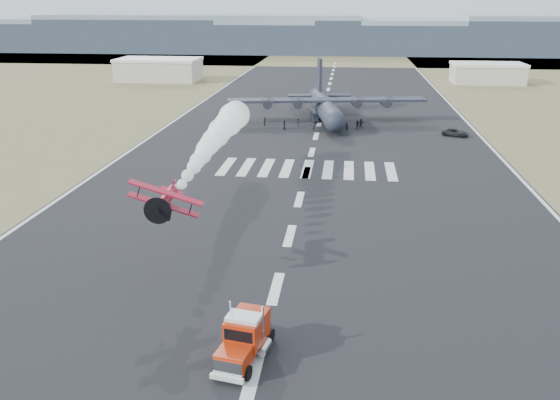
% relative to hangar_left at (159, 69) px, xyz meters
% --- Properties ---
extents(ground, '(500.00, 500.00, 0.00)m').
position_rel_hangar_left_xyz_m(ground, '(52.00, -145.00, -3.41)').
color(ground, black).
rests_on(ground, ground).
extents(scrub_far, '(500.00, 80.00, 0.00)m').
position_rel_hangar_left_xyz_m(scrub_far, '(52.00, 85.00, -3.41)').
color(scrub_far, brown).
rests_on(scrub_far, ground).
extents(runway_markings, '(60.00, 260.00, 0.01)m').
position_rel_hangar_left_xyz_m(runway_markings, '(52.00, -85.00, -3.40)').
color(runway_markings, silver).
rests_on(runway_markings, ground).
extents(ridge_seg_b, '(150.00, 50.00, 15.00)m').
position_rel_hangar_left_xyz_m(ridge_seg_b, '(-78.00, 115.00, 4.09)').
color(ridge_seg_b, slate).
rests_on(ridge_seg_b, ground).
extents(ridge_seg_c, '(150.00, 50.00, 17.00)m').
position_rel_hangar_left_xyz_m(ridge_seg_c, '(-13.00, 115.00, 5.09)').
color(ridge_seg_c, slate).
rests_on(ridge_seg_c, ground).
extents(ridge_seg_d, '(150.00, 50.00, 13.00)m').
position_rel_hangar_left_xyz_m(ridge_seg_d, '(52.00, 115.00, 3.09)').
color(ridge_seg_d, slate).
rests_on(ridge_seg_d, ground).
extents(ridge_seg_e, '(150.00, 50.00, 15.00)m').
position_rel_hangar_left_xyz_m(ridge_seg_e, '(117.00, 115.00, 4.09)').
color(ridge_seg_e, slate).
rests_on(ridge_seg_e, ground).
extents(hangar_left, '(24.50, 14.50, 6.70)m').
position_rel_hangar_left_xyz_m(hangar_left, '(0.00, 0.00, 0.00)').
color(hangar_left, '#A8A496').
rests_on(hangar_left, ground).
extents(hangar_right, '(20.50, 12.50, 5.90)m').
position_rel_hangar_left_xyz_m(hangar_right, '(98.00, 5.00, -0.40)').
color(hangar_right, '#A8A496').
rests_on(hangar_right, ground).
extents(semi_truck, '(3.51, 7.43, 3.27)m').
position_rel_hangar_left_xyz_m(semi_truck, '(51.13, -143.39, -1.80)').
color(semi_truck, black).
rests_on(semi_truck, ground).
extents(aerobatic_biplane, '(6.21, 5.77, 3.40)m').
position_rel_hangar_left_xyz_m(aerobatic_biplane, '(42.40, -131.88, 3.82)').
color(aerobatic_biplane, '#A50B1A').
extents(smoke_trail, '(4.06, 37.34, 4.06)m').
position_rel_hangar_left_xyz_m(smoke_trail, '(41.42, -101.56, 4.09)').
color(smoke_trail, white).
extents(transport_aircraft, '(39.58, 32.44, 11.44)m').
position_rel_hangar_left_xyz_m(transport_aircraft, '(52.96, -57.73, -0.46)').
color(transport_aircraft, '#202330').
rests_on(transport_aircraft, ground).
extents(support_vehicle, '(5.18, 3.93, 1.31)m').
position_rel_hangar_left_xyz_m(support_vehicle, '(76.96, -69.98, -2.75)').
color(support_vehicle, black).
rests_on(support_vehicle, ground).
extents(crew_a, '(0.80, 0.79, 1.70)m').
position_rel_hangar_left_xyz_m(crew_a, '(57.46, -68.30, -2.56)').
color(crew_a, black).
rests_on(crew_a, ground).
extents(crew_b, '(0.92, 0.75, 1.64)m').
position_rel_hangar_left_xyz_m(crew_b, '(59.48, -65.83, -2.59)').
color(crew_b, black).
rests_on(crew_b, ground).
extents(crew_c, '(0.99, 1.12, 1.60)m').
position_rel_hangar_left_xyz_m(crew_c, '(47.97, -64.48, -2.61)').
color(crew_c, black).
rests_on(crew_c, ground).
extents(crew_d, '(0.91, 1.17, 1.77)m').
position_rel_hangar_left_xyz_m(crew_d, '(56.05, -65.52, -2.52)').
color(crew_d, black).
rests_on(crew_d, ground).
extents(crew_e, '(0.62, 0.95, 1.86)m').
position_rel_hangar_left_xyz_m(crew_e, '(45.62, -67.60, -2.48)').
color(crew_e, black).
rests_on(crew_e, ground).
extents(crew_f, '(1.70, 1.13, 1.75)m').
position_rel_hangar_left_xyz_m(crew_f, '(60.13, -64.42, -2.53)').
color(crew_f, black).
rests_on(crew_f, ground).
extents(crew_g, '(0.59, 0.70, 1.84)m').
position_rel_hangar_left_xyz_m(crew_g, '(51.32, -68.39, -2.49)').
color(crew_g, black).
rests_on(crew_g, ground).
extents(crew_h, '(0.73, 0.90, 1.61)m').
position_rel_hangar_left_xyz_m(crew_h, '(41.52, -64.41, -2.60)').
color(crew_h, black).
rests_on(crew_h, ground).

